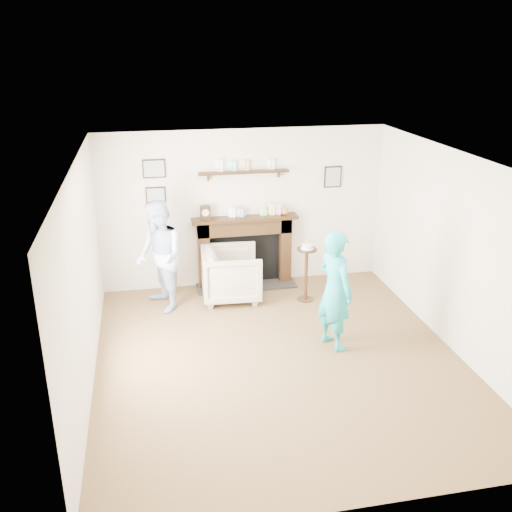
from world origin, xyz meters
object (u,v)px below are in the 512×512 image
Objects in this scene: man at (163,308)px; pedestal_table at (306,264)px; armchair at (232,298)px; woman at (332,345)px.

man is 1.71× the size of pedestal_table.
armchair is 1.28m from pedestal_table.
pedestal_table reaches higher than woman.
pedestal_table is (1.10, -0.28, 0.59)m from armchair.
woman is (1.06, -1.70, 0.00)m from armchair.
woman is 1.53m from pedestal_table.
armchair is 1.08m from man.
man is at bearing 32.34° from woman.
woman is at bearing 35.24° from man.
armchair is 0.53× the size of man.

